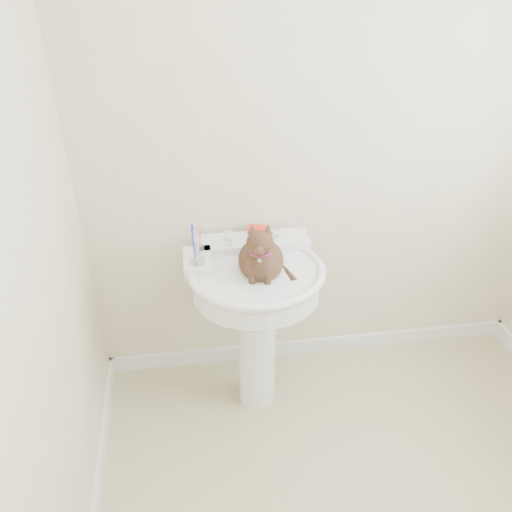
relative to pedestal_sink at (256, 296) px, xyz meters
name	(u,v)px	position (x,y,z in m)	size (l,w,h in m)	color
wall_back	(329,138)	(0.36, 0.29, 0.60)	(2.20, 0.00, 2.50)	beige
baseboard_back	(313,345)	(0.36, 0.28, -0.61)	(2.20, 0.02, 0.09)	white
pedestal_sink	(256,296)	(0.00, 0.00, 0.00)	(0.60, 0.59, 0.83)	white
faucet	(252,236)	(0.00, 0.15, 0.22)	(0.28, 0.12, 0.14)	silver
soap_bar	(258,231)	(0.04, 0.23, 0.19)	(0.09, 0.06, 0.03)	red
toothbrush_cup	(197,253)	(-0.24, 0.03, 0.23)	(0.07, 0.07, 0.19)	silver
cat	(262,258)	(0.02, -0.02, 0.22)	(0.21, 0.26, 0.39)	brown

